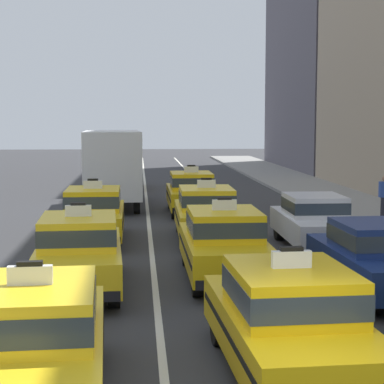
{
  "coord_description": "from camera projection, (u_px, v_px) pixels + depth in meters",
  "views": [
    {
      "loc": [
        -1.94,
        -7.04,
        3.73
      ],
      "look_at": [
        -0.15,
        15.56,
        1.3
      ],
      "focal_mm": 62.94,
      "sensor_mm": 36.0,
      "label": 1
    }
  ],
  "objects": [
    {
      "name": "lane_stripe_left_center",
      "position": [
        148.0,
        212.0,
        27.22
      ],
      "size": [
        0.14,
        80.0,
        0.01
      ],
      "primitive_type": "cube",
      "color": "silver",
      "rests_on": "ground"
    },
    {
      "name": "lane_stripe_center_right",
      "position": [
        226.0,
        212.0,
        27.47
      ],
      "size": [
        0.14,
        80.0,
        0.01
      ],
      "primitive_type": "cube",
      "color": "silver",
      "rests_on": "ground"
    },
    {
      "name": "taxi_left_nearest",
      "position": [
        33.0,
        342.0,
        8.67
      ],
      "size": [
        2.02,
        4.64,
        1.96
      ],
      "color": "black",
      "rests_on": "ground"
    },
    {
      "name": "taxi_left_second",
      "position": [
        79.0,
        251.0,
        14.7
      ],
      "size": [
        2.0,
        4.63,
        1.96
      ],
      "color": "black",
      "rests_on": "ground"
    },
    {
      "name": "taxi_left_third",
      "position": [
        94.0,
        213.0,
        20.6
      ],
      "size": [
        1.85,
        4.57,
        1.96
      ],
      "color": "black",
      "rests_on": "ground"
    },
    {
      "name": "box_truck_left_fourth",
      "position": [
        112.0,
        166.0,
        28.96
      ],
      "size": [
        2.51,
        7.04,
        3.27
      ],
      "color": "black",
      "rests_on": "ground"
    },
    {
      "name": "taxi_left_fifth",
      "position": [
        119.0,
        173.0,
        36.57
      ],
      "size": [
        2.04,
        4.64,
        1.96
      ],
      "color": "black",
      "rests_on": "ground"
    },
    {
      "name": "taxi_center_nearest",
      "position": [
        289.0,
        320.0,
        9.65
      ],
      "size": [
        2.0,
        4.63,
        1.96
      ],
      "color": "black",
      "rests_on": "ground"
    },
    {
      "name": "taxi_center_second",
      "position": [
        224.0,
        243.0,
        15.71
      ],
      "size": [
        1.83,
        4.56,
        1.96
      ],
      "color": "black",
      "rests_on": "ground"
    },
    {
      "name": "taxi_center_third",
      "position": [
        206.0,
        212.0,
        20.87
      ],
      "size": [
        1.89,
        4.59,
        1.96
      ],
      "color": "black",
      "rests_on": "ground"
    },
    {
      "name": "taxi_center_fourth",
      "position": [
        191.0,
        192.0,
        26.86
      ],
      "size": [
        1.84,
        4.57,
        1.96
      ],
      "color": "black",
      "rests_on": "ground"
    },
    {
      "name": "sedan_right_second",
      "position": [
        375.0,
        256.0,
        14.31
      ],
      "size": [
        1.88,
        4.35,
        1.58
      ],
      "color": "black",
      "rests_on": "ground"
    },
    {
      "name": "sedan_right_third",
      "position": [
        314.0,
        220.0,
        19.54
      ],
      "size": [
        1.81,
        4.32,
        1.58
      ],
      "color": "black",
      "rests_on": "ground"
    },
    {
      "name": "pedestrian_mid_block",
      "position": [
        384.0,
        198.0,
        24.16
      ],
      "size": [
        0.47,
        0.24,
        1.59
      ],
      "color": "#23232D",
      "rests_on": "sidewalk_curb"
    }
  ]
}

